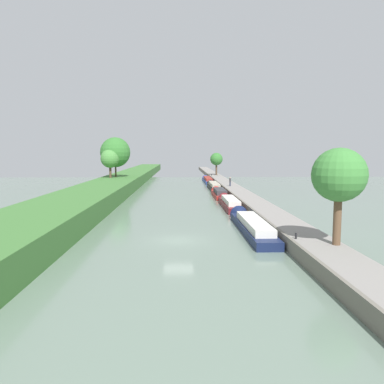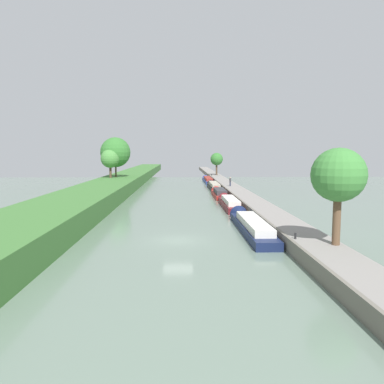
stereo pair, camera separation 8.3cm
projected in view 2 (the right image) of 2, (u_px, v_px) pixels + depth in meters
The scene contains 16 objects.
ground_plane at pixel (178, 240), 31.44m from camera, with size 160.00×160.00×0.00m, color slate.
left_grassy_bank at pixel (30, 228), 30.96m from camera, with size 7.91×260.00×2.27m.
right_towpath at pixel (295, 233), 31.68m from camera, with size 3.19×260.00×1.06m.
stone_quay at pixel (275, 233), 31.63m from camera, with size 0.25×260.00×1.11m.
narrowboat_navy at pixel (251, 225), 35.21m from camera, with size 2.09×15.01×1.98m.
narrowboat_maroon at pixel (229, 203), 50.39m from camera, with size 1.88×12.51×1.90m.
narrowboat_red at pixel (219, 193), 62.47m from camera, with size 1.96×10.86×1.98m.
narrowboat_black at pixel (214, 186), 75.49m from camera, with size 1.85×15.40×1.91m.
narrowboat_blue at pixel (208, 180), 93.33m from camera, with size 1.80×16.86×1.79m.
tree_rightbank_near at pixel (338, 176), 25.11m from camera, with size 3.65×3.65×6.63m.
tree_rightbank_midnear at pixel (217, 159), 103.41m from camera, with size 3.44×3.44×6.15m.
tree_leftbank_downstream at pixel (115, 152), 76.44m from camera, with size 6.11×6.11×8.15m.
tree_leftbank_upstream at pixel (110, 159), 74.43m from camera, with size 3.74×3.74×5.74m.
person_walking at pixel (230, 181), 69.84m from camera, with size 0.34×0.34×1.66m.
mooring_bollard_near at pixel (295, 236), 27.32m from camera, with size 0.16×0.16×0.45m.
mooring_bollard_far at pixel (212, 175), 101.03m from camera, with size 0.16×0.16×0.45m.
Camera 2 is at (0.26, -30.85, 7.38)m, focal length 34.98 mm.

